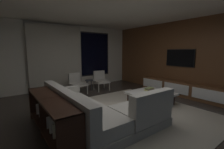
{
  "coord_description": "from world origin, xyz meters",
  "views": [
    {
      "loc": [
        -2.46,
        -2.88,
        1.59
      ],
      "look_at": [
        0.69,
        1.4,
        0.79
      ],
      "focal_mm": 24.88,
      "sensor_mm": 36.0,
      "label": 1
    }
  ],
  "objects_px": {
    "accent_chair_by_curtain": "(77,82)",
    "side_stool": "(89,82)",
    "media_console": "(180,89)",
    "book_stack_on_coffee_table": "(149,89)",
    "mounted_tv": "(180,58)",
    "sectional_couch": "(96,112)",
    "console_table_behind_couch": "(51,114)",
    "coffee_table": "(151,98)",
    "accent_chair_near_window": "(101,79)"
  },
  "relations": [
    {
      "from": "sectional_couch",
      "to": "coffee_table",
      "type": "relative_size",
      "value": 2.16
    },
    {
      "from": "sectional_couch",
      "to": "accent_chair_by_curtain",
      "type": "xyz_separation_m",
      "value": [
        0.7,
        2.62,
        0.14
      ]
    },
    {
      "from": "coffee_table",
      "to": "book_stack_on_coffee_table",
      "type": "distance_m",
      "value": 0.32
    },
    {
      "from": "accent_chair_near_window",
      "to": "book_stack_on_coffee_table",
      "type": "bearing_deg",
      "value": -79.44
    },
    {
      "from": "side_stool",
      "to": "mounted_tv",
      "type": "xyz_separation_m",
      "value": [
        2.55,
        -2.31,
        0.98
      ]
    },
    {
      "from": "coffee_table",
      "to": "book_stack_on_coffee_table",
      "type": "relative_size",
      "value": 4.1
    },
    {
      "from": "sectional_couch",
      "to": "book_stack_on_coffee_table",
      "type": "distance_m",
      "value": 2.19
    },
    {
      "from": "book_stack_on_coffee_table",
      "to": "console_table_behind_couch",
      "type": "bearing_deg",
      "value": -175.74
    },
    {
      "from": "accent_chair_near_window",
      "to": "mounted_tv",
      "type": "xyz_separation_m",
      "value": [
        2.05,
        -2.23,
        0.92
      ]
    },
    {
      "from": "console_table_behind_couch",
      "to": "mounted_tv",
      "type": "bearing_deg",
      "value": 2.69
    },
    {
      "from": "sectional_couch",
      "to": "media_console",
      "type": "distance_m",
      "value": 3.61
    },
    {
      "from": "sectional_couch",
      "to": "media_console",
      "type": "xyz_separation_m",
      "value": [
        3.61,
        0.15,
        -0.04
      ]
    },
    {
      "from": "book_stack_on_coffee_table",
      "to": "coffee_table",
      "type": "bearing_deg",
      "value": -128.87
    },
    {
      "from": "side_stool",
      "to": "sectional_couch",
      "type": "bearing_deg",
      "value": -114.96
    },
    {
      "from": "accent_chair_by_curtain",
      "to": "side_stool",
      "type": "bearing_deg",
      "value": 4.25
    },
    {
      "from": "mounted_tv",
      "to": "accent_chair_near_window",
      "type": "bearing_deg",
      "value": 132.56
    },
    {
      "from": "sectional_couch",
      "to": "book_stack_on_coffee_table",
      "type": "bearing_deg",
      "value": 9.38
    },
    {
      "from": "side_stool",
      "to": "console_table_behind_couch",
      "type": "bearing_deg",
      "value": -130.34
    },
    {
      "from": "media_console",
      "to": "accent_chair_by_curtain",
      "type": "bearing_deg",
      "value": 139.66
    },
    {
      "from": "mounted_tv",
      "to": "console_table_behind_couch",
      "type": "xyz_separation_m",
      "value": [
        -4.7,
        -0.22,
        -0.93
      ]
    },
    {
      "from": "accent_chair_near_window",
      "to": "media_console",
      "type": "height_order",
      "value": "accent_chair_near_window"
    },
    {
      "from": "accent_chair_by_curtain",
      "to": "side_stool",
      "type": "xyz_separation_m",
      "value": [
        0.54,
        0.04,
        -0.06
      ]
    },
    {
      "from": "coffee_table",
      "to": "media_console",
      "type": "distance_m",
      "value": 1.6
    },
    {
      "from": "sectional_couch",
      "to": "mounted_tv",
      "type": "distance_m",
      "value": 3.95
    },
    {
      "from": "book_stack_on_coffee_table",
      "to": "media_console",
      "type": "distance_m",
      "value": 1.47
    },
    {
      "from": "coffee_table",
      "to": "accent_chair_near_window",
      "type": "xyz_separation_m",
      "value": [
        -0.27,
        2.4,
        0.25
      ]
    },
    {
      "from": "accent_chair_by_curtain",
      "to": "mounted_tv",
      "type": "distance_m",
      "value": 3.94
    },
    {
      "from": "mounted_tv",
      "to": "side_stool",
      "type": "bearing_deg",
      "value": 137.83
    },
    {
      "from": "accent_chair_near_window",
      "to": "side_stool",
      "type": "relative_size",
      "value": 1.7
    },
    {
      "from": "sectional_couch",
      "to": "side_stool",
      "type": "distance_m",
      "value": 2.94
    },
    {
      "from": "accent_chair_by_curtain",
      "to": "mounted_tv",
      "type": "xyz_separation_m",
      "value": [
        3.09,
        -2.27,
        0.92
      ]
    },
    {
      "from": "accent_chair_near_window",
      "to": "mounted_tv",
      "type": "height_order",
      "value": "mounted_tv"
    },
    {
      "from": "book_stack_on_coffee_table",
      "to": "accent_chair_by_curtain",
      "type": "bearing_deg",
      "value": 122.71
    },
    {
      "from": "accent_chair_near_window",
      "to": "mounted_tv",
      "type": "bearing_deg",
      "value": -47.44
    },
    {
      "from": "accent_chair_by_curtain",
      "to": "side_stool",
      "type": "distance_m",
      "value": 0.54
    },
    {
      "from": "sectional_couch",
      "to": "console_table_behind_couch",
      "type": "distance_m",
      "value": 0.93
    },
    {
      "from": "book_stack_on_coffee_table",
      "to": "console_table_behind_couch",
      "type": "height_order",
      "value": "console_table_behind_couch"
    },
    {
      "from": "coffee_table",
      "to": "side_stool",
      "type": "distance_m",
      "value": 2.61
    },
    {
      "from": "book_stack_on_coffee_table",
      "to": "mounted_tv",
      "type": "xyz_separation_m",
      "value": [
        1.63,
        -0.01,
        0.94
      ]
    },
    {
      "from": "mounted_tv",
      "to": "book_stack_on_coffee_table",
      "type": "bearing_deg",
      "value": 179.75
    },
    {
      "from": "book_stack_on_coffee_table",
      "to": "side_stool",
      "type": "bearing_deg",
      "value": 111.73
    },
    {
      "from": "accent_chair_by_curtain",
      "to": "console_table_behind_couch",
      "type": "height_order",
      "value": "accent_chair_by_curtain"
    },
    {
      "from": "mounted_tv",
      "to": "accent_chair_by_curtain",
      "type": "bearing_deg",
      "value": 143.66
    },
    {
      "from": "sectional_couch",
      "to": "accent_chair_by_curtain",
      "type": "height_order",
      "value": "sectional_couch"
    },
    {
      "from": "accent_chair_near_window",
      "to": "coffee_table",
      "type": "bearing_deg",
      "value": -83.63
    },
    {
      "from": "book_stack_on_coffee_table",
      "to": "mounted_tv",
      "type": "relative_size",
      "value": 0.26
    },
    {
      "from": "coffee_table",
      "to": "mounted_tv",
      "type": "relative_size",
      "value": 1.07
    },
    {
      "from": "accent_chair_by_curtain",
      "to": "side_stool",
      "type": "relative_size",
      "value": 1.7
    },
    {
      "from": "side_stool",
      "to": "media_console",
      "type": "xyz_separation_m",
      "value": [
        2.37,
        -2.51,
        -0.12
      ]
    },
    {
      "from": "book_stack_on_coffee_table",
      "to": "console_table_behind_couch",
      "type": "xyz_separation_m",
      "value": [
        -3.07,
        -0.23,
        0.01
      ]
    }
  ]
}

